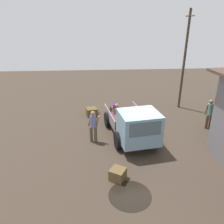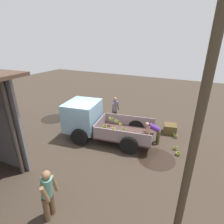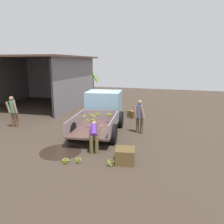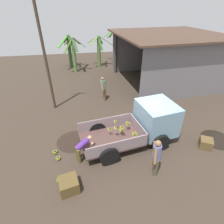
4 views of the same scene
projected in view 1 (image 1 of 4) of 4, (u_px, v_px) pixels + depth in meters
name	position (u px, v px, depth m)	size (l,w,h in m)	color
ground	(143.00, 144.00, 11.01)	(36.00, 36.00, 0.00)	#3C3127
mud_patch_0	(132.00, 115.00, 14.37)	(1.62, 1.62, 0.01)	black
mud_patch_1	(130.00, 195.00, 7.77)	(1.55, 1.55, 0.01)	black
cargo_truck	(136.00, 126.00, 10.60)	(4.69, 2.61, 1.89)	#503733
utility_pole	(184.00, 60.00, 14.39)	(1.22, 0.16, 6.46)	#413426
person_foreground_visitor	(93.00, 125.00, 10.89)	(0.43, 0.66, 1.67)	brown
person_worker_loading	(114.00, 108.00, 13.59)	(0.81, 0.65, 1.13)	brown
person_bystander_near_shed	(210.00, 113.00, 12.32)	(0.42, 0.66, 1.70)	brown
banana_bunch_on_ground_0	(120.00, 109.00, 15.03)	(0.23, 0.23, 0.18)	brown
banana_bunch_on_ground_1	(114.00, 110.00, 14.85)	(0.21, 0.23, 0.19)	brown
banana_bunch_on_ground_2	(98.00, 111.00, 14.63)	(0.26, 0.26, 0.23)	#4D4632
wooden_crate_0	(92.00, 112.00, 14.20)	(0.66, 0.66, 0.52)	brown
wooden_crate_1	(118.00, 174.00, 8.50)	(0.55, 0.55, 0.45)	brown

